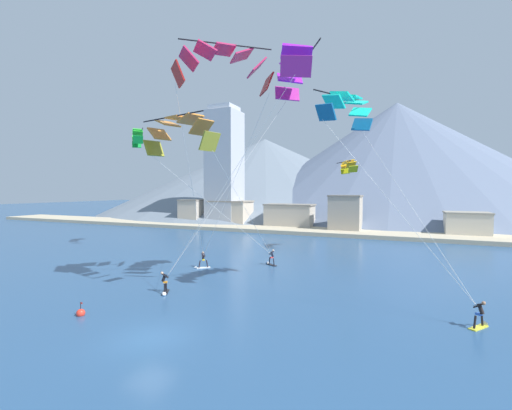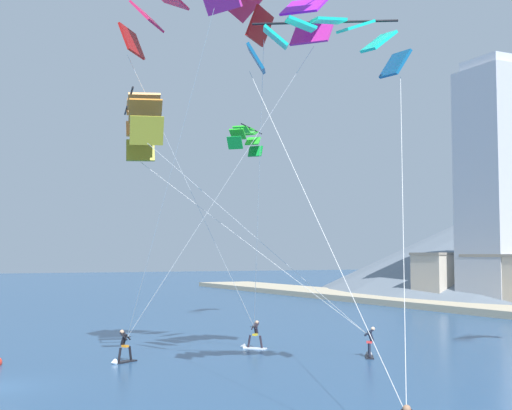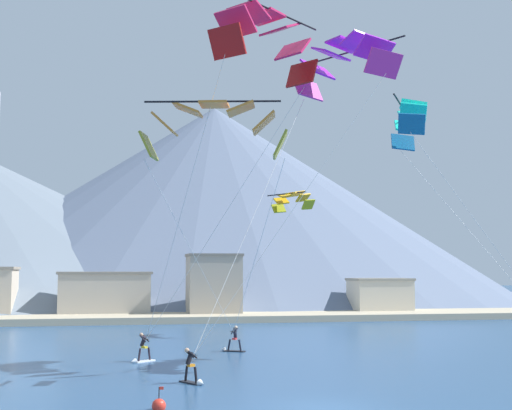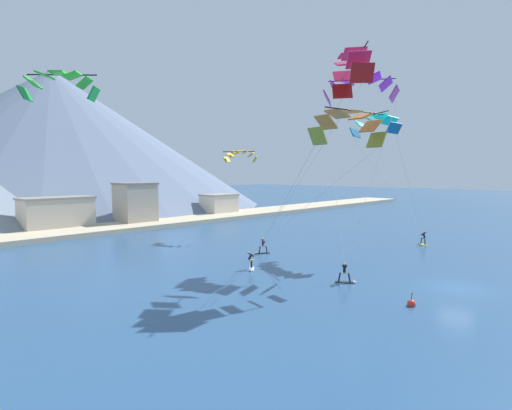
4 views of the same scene
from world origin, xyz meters
The scene contains 21 objects.
ground_plane centered at (0.00, 0.00, 0.00)m, with size 400.00×400.00×0.00m, color navy.
kitesurfer_near_lead centered at (17.30, 9.14, 0.55)m, with size 1.36×1.63×1.79m.
kitesurfer_near_trail centered at (-0.53, 20.18, 0.55)m, with size 1.68×1.27×1.80m.
kitesurfer_mid_center centered at (-6.74, 15.81, 0.55)m, with size 1.59×1.43×1.78m.
kitesurfer_far_left centered at (-4.58, 7.02, 0.56)m, with size 1.20×1.71×1.80m.
parafoil_kite_near_lead centered at (8.94, 11.66, 14.48)m, with size 10.15×6.68×14.12m.
parafoil_kite_near_trail centered at (-3.50, 7.74, 12.97)m, with size 7.68×13.88×12.71m.
parafoil_kite_mid_center centered at (-0.44, 9.47, 18.32)m, with size 9.61×9.81×18.25m.
parafoil_kite_far_left centered at (4.72, 11.28, 17.83)m, with size 12.03×7.89×17.64m.
parafoil_kite_distant_high_outer centered at (-20.88, 22.01, 15.72)m, with size 4.88×4.90×2.10m.
parafoil_kite_distant_low_drift centered at (6.18, 30.26, 11.48)m, with size 3.29×4.98×1.75m.
race_marker_buoy centered at (-6.56, 0.91, 0.16)m, with size 0.56×0.56×1.02m.
shoreline_strip centered at (0.00, 50.00, 0.35)m, with size 180.00×10.00×0.70m, color #BCAD8E.
shore_building_harbour_front centered at (2.52, 52.16, 3.65)m, with size 6.05×5.43×7.28m.
shore_building_promenade_mid centered at (22.87, 53.65, 2.25)m, with size 7.07×5.21×4.48m.
shore_building_quay_east centered at (-23.63, 54.66, 2.92)m, with size 9.22×5.97×5.82m.
shore_building_quay_west centered at (-33.12, 53.97, 3.02)m, with size 5.37×6.54×6.02m.
shore_building_old_town centered at (-9.48, 54.50, 2.65)m, with size 10.39×5.08×5.28m.
highrise_tower centered at (-25.55, 55.22, 13.56)m, with size 7.00×7.00×27.53m.
mountain_peak_west_ridge centered at (-36.15, 106.21, 13.76)m, with size 117.68×117.68×27.53m.
mountain_peak_central_summit centered at (10.12, 108.27, 18.53)m, with size 113.48×113.48×37.06m.
Camera 1 is at (12.95, -14.84, 8.31)m, focal length 24.00 mm.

